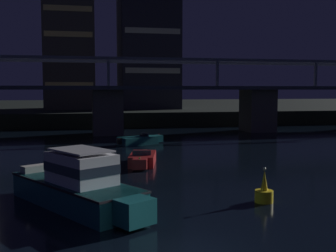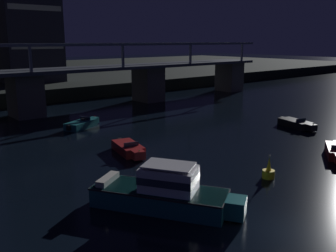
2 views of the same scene
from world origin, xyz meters
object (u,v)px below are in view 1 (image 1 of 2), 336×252
at_px(cabin_cruiser_near_left, 78,185).
at_px(tower_west_tall, 69,48).
at_px(speedboat_near_right, 140,140).
at_px(speedboat_mid_center, 142,159).
at_px(tower_central, 147,16).
at_px(channel_buoy, 264,193).
at_px(river_bridge, 107,102).

bearing_deg(cabin_cruiser_near_left, tower_west_tall, 91.69).
xyz_separation_m(speedboat_near_right, speedboat_mid_center, (-1.37, -11.58, 0.00)).
relative_size(tower_west_tall, tower_central, 0.64).
distance_m(speedboat_near_right, speedboat_mid_center, 11.66).
height_order(tower_west_tall, channel_buoy, tower_west_tall).
bearing_deg(tower_west_tall, speedboat_mid_center, -82.21).
height_order(tower_central, speedboat_mid_center, tower_central).
relative_size(river_bridge, cabin_cruiser_near_left, 9.69).
relative_size(cabin_cruiser_near_left, channel_buoy, 5.03).
xyz_separation_m(tower_central, cabin_cruiser_near_left, (-12.00, -55.34, -17.62)).
bearing_deg(river_bridge, tower_central, 69.11).
relative_size(river_bridge, tower_central, 2.58).
relative_size(speedboat_near_right, speedboat_mid_center, 0.96).
relative_size(river_bridge, channel_buoy, 48.76).
bearing_deg(speedboat_near_right, tower_central, 79.64).
distance_m(tower_central, channel_buoy, 59.29).
relative_size(tower_west_tall, speedboat_mid_center, 4.09).
xyz_separation_m(tower_central, speedboat_near_right, (-6.06, -33.16, -18.25)).
distance_m(tower_west_tall, speedboat_near_right, 36.93).
height_order(river_bridge, cabin_cruiser_near_left, river_bridge).
distance_m(tower_central, speedboat_mid_center, 48.88).
bearing_deg(river_bridge, speedboat_mid_center, -86.87).
xyz_separation_m(river_bridge, tower_central, (8.63, 22.62, 14.64)).
height_order(tower_central, channel_buoy, tower_central).
height_order(tower_west_tall, tower_central, tower_central).
bearing_deg(tower_west_tall, speedboat_near_right, -77.40).
relative_size(tower_west_tall, channel_buoy, 12.11).
distance_m(tower_central, speedboat_near_right, 38.33).
height_order(tower_central, cabin_cruiser_near_left, tower_central).
relative_size(speedboat_mid_center, channel_buoy, 2.96).
distance_m(cabin_cruiser_near_left, speedboat_mid_center, 11.56).
height_order(speedboat_near_right, channel_buoy, channel_buoy).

